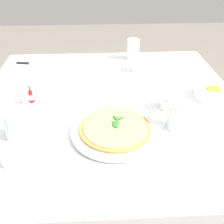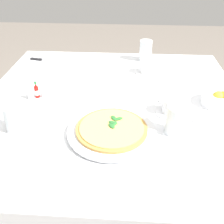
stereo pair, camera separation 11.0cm
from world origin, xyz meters
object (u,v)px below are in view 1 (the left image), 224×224
(hot_sauce_bottle, at_px, (31,96))
(menu_card, at_px, (197,115))
(coffee_cup_far_left, at_px, (137,66))
(water_glass_back_corner, at_px, (14,127))
(coffee_cup_near_right, at_px, (12,156))
(pizza, at_px, (115,128))
(dinner_knife, at_px, (31,64))
(pizza_plate, at_px, (115,131))
(coffee_cup_left_edge, at_px, (168,103))
(citrus_bowl, at_px, (211,93))
(water_glass_far_right, at_px, (133,51))
(pepper_shaker, at_px, (24,99))
(water_glass_near_left, at_px, (177,117))
(salt_shaker, at_px, (38,96))
(napkin_folded, at_px, (31,66))

(hot_sauce_bottle, bearing_deg, menu_card, -15.12)
(coffee_cup_far_left, relative_size, water_glass_back_corner, 1.19)
(coffee_cup_near_right, distance_m, hot_sauce_bottle, 0.39)
(menu_card, bearing_deg, pizza, -46.28)
(coffee_cup_near_right, xyz_separation_m, dinner_knife, (-0.10, 0.79, -0.01))
(pizza_plate, distance_m, coffee_cup_left_edge, 0.29)
(water_glass_back_corner, bearing_deg, citrus_bowl, 16.41)
(citrus_bowl, distance_m, hot_sauce_bottle, 0.84)
(coffee_cup_near_right, bearing_deg, water_glass_far_right, 60.14)
(water_glass_back_corner, relative_size, menu_card, 1.42)
(water_glass_far_right, xyz_separation_m, pepper_shaker, (-0.55, -0.50, -0.03))
(dinner_knife, relative_size, hot_sauce_bottle, 2.35)
(pizza_plate, distance_m, menu_card, 0.34)
(water_glass_far_right, bearing_deg, hot_sauce_bottle, -137.01)
(pepper_shaker, bearing_deg, coffee_cup_near_right, -83.17)
(water_glass_far_right, relative_size, hot_sauce_bottle, 1.50)
(coffee_cup_near_right, xyz_separation_m, pepper_shaker, (-0.05, 0.38, -0.00))
(pizza_plate, bearing_deg, coffee_cup_near_right, -158.01)
(hot_sauce_bottle, relative_size, pepper_shaker, 1.48)
(coffee_cup_left_edge, distance_m, menu_card, 0.14)
(citrus_bowl, bearing_deg, water_glass_near_left, -135.66)
(coffee_cup_far_left, xyz_separation_m, water_glass_near_left, (0.08, -0.54, 0.02))
(water_glass_far_right, relative_size, salt_shaker, 2.21)
(pizza_plate, xyz_separation_m, coffee_cup_near_right, (-0.35, -0.14, 0.02))
(coffee_cup_left_edge, xyz_separation_m, citrus_bowl, (0.23, 0.08, -0.01))
(water_glass_far_right, xyz_separation_m, menu_card, (0.18, -0.68, -0.02))
(water_glass_near_left, xyz_separation_m, citrus_bowl, (0.23, 0.22, -0.03))
(napkin_folded, distance_m, hot_sauce_bottle, 0.40)
(water_glass_far_right, bearing_deg, citrus_bowl, -57.90)
(coffee_cup_far_left, xyz_separation_m, napkin_folded, (-0.61, 0.09, -0.02))
(napkin_folded, xyz_separation_m, dinner_knife, (0.00, -0.00, 0.01))
(water_glass_far_right, bearing_deg, pizza_plate, -101.87)
(dinner_knife, distance_m, pepper_shaker, 0.41)
(hot_sauce_bottle, bearing_deg, coffee_cup_near_right, -87.38)
(dinner_knife, bearing_deg, napkin_folded, 180.00)
(water_glass_far_right, distance_m, water_glass_back_corner, 0.92)
(napkin_folded, relative_size, pepper_shaker, 4.30)
(water_glass_far_right, distance_m, menu_card, 0.71)
(pizza_plate, bearing_deg, water_glass_far_right, 78.13)
(pizza, bearing_deg, napkin_folded, 124.91)
(dinner_knife, relative_size, menu_card, 2.53)
(napkin_folded, height_order, hot_sauce_bottle, hot_sauce_bottle)
(citrus_bowl, bearing_deg, coffee_cup_far_left, 134.59)
(water_glass_near_left, xyz_separation_m, hot_sauce_bottle, (-0.61, 0.23, -0.02))
(water_glass_near_left, distance_m, pepper_shaker, 0.67)
(water_glass_near_left, bearing_deg, water_glass_far_right, 96.57)
(coffee_cup_far_left, height_order, dinner_knife, coffee_cup_far_left)
(coffee_cup_left_edge, height_order, pepper_shaker, coffee_cup_left_edge)
(salt_shaker, bearing_deg, hot_sauce_bottle, -160.35)
(coffee_cup_near_right, relative_size, napkin_folded, 0.54)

